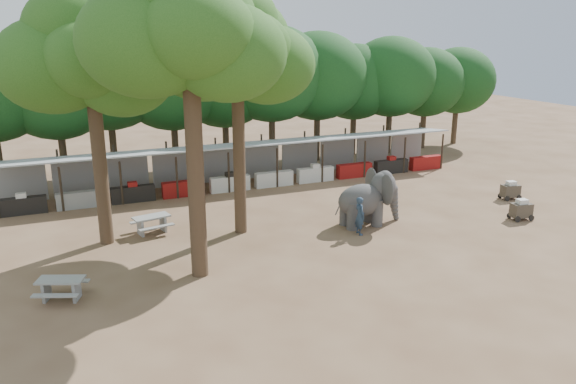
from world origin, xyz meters
name	(u,v)px	position (x,y,z in m)	size (l,w,h in m)	color
ground	(360,269)	(0.00, 0.00, 0.00)	(100.00, 100.00, 0.00)	brown
vendor_stalls	(247,166)	(0.00, 13.84, 1.18)	(28.00, 2.99, 2.80)	#9A9DA2
yard_tree_left	(86,55)	(-9.13, 7.19, 8.20)	(7.10, 6.90, 11.02)	#332316
yard_tree_center	(184,30)	(-6.13, 2.19, 9.21)	(7.10, 6.90, 12.04)	#332316
yard_tree_back	(232,46)	(-3.13, 6.19, 8.54)	(7.10, 6.90, 11.36)	#332316
backdrop_trees	(221,87)	(0.00, 19.00, 5.51)	(46.46, 5.95, 8.33)	#332316
elephant	(369,198)	(3.12, 4.59, 1.32)	(3.41, 2.64, 2.63)	#3B3939
handler	(360,216)	(2.01, 3.53, 0.91)	(0.65, 0.44, 1.81)	#26384C
picnic_table_near	(61,286)	(-11.04, 1.81, 0.52)	(2.01, 1.92, 0.80)	gray
picnic_table_far	(152,222)	(-6.91, 7.45, 0.55)	(1.94, 1.81, 0.84)	gray
cart_front	(521,210)	(10.55, 2.19, 0.53)	(1.18, 0.85, 1.07)	#362E25
cart_back	(510,190)	(12.68, 5.16, 0.52)	(1.16, 0.84, 1.05)	#362E25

